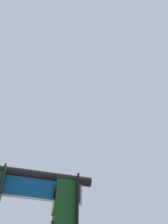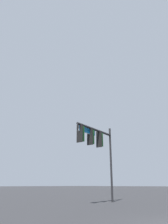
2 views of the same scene
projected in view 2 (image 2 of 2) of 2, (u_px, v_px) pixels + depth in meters
name	position (u px, v px, depth m)	size (l,w,h in m)	color
signal_pole_near	(96.00, 141.00, 17.11)	(4.85, 0.97, 6.06)	black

